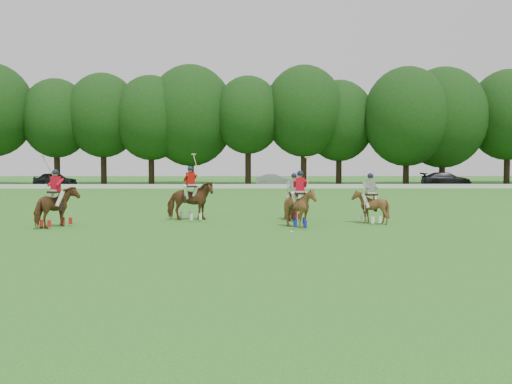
{
  "coord_description": "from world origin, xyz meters",
  "views": [
    {
      "loc": [
        0.1,
        -19.93,
        2.66
      ],
      "look_at": [
        0.39,
        4.2,
        1.4
      ],
      "focal_mm": 40.0,
      "sensor_mm": 36.0,
      "label": 1
    }
  ],
  "objects_px": {
    "polo_red_a": "(56,206)",
    "polo_stripe_a": "(294,203)",
    "polo_stripe_b": "(370,206)",
    "car_mid": "(275,180)",
    "car_right": "(446,179)",
    "polo_red_b": "(191,201)",
    "polo_ball": "(292,232)",
    "car_left": "(55,179)",
    "polo_red_c": "(300,207)"
  },
  "relations": [
    {
      "from": "polo_red_a",
      "to": "polo_red_b",
      "type": "distance_m",
      "value": 5.88
    },
    {
      "from": "polo_red_c",
      "to": "polo_stripe_b",
      "type": "distance_m",
      "value": 3.47
    },
    {
      "from": "car_right",
      "to": "polo_stripe_a",
      "type": "bearing_deg",
      "value": 153.71
    },
    {
      "from": "car_mid",
      "to": "polo_red_a",
      "type": "distance_m",
      "value": 40.6
    },
    {
      "from": "car_mid",
      "to": "polo_stripe_a",
      "type": "xyz_separation_m",
      "value": [
        -0.74,
        -36.32,
        0.08
      ]
    },
    {
      "from": "polo_red_a",
      "to": "car_right",
      "type": "bearing_deg",
      "value": 52.91
    },
    {
      "from": "polo_red_a",
      "to": "polo_red_b",
      "type": "bearing_deg",
      "value": 27.77
    },
    {
      "from": "car_mid",
      "to": "polo_red_b",
      "type": "bearing_deg",
      "value": 172.94
    },
    {
      "from": "car_left",
      "to": "car_right",
      "type": "relative_size",
      "value": 0.85
    },
    {
      "from": "polo_red_a",
      "to": "polo_red_b",
      "type": "xyz_separation_m",
      "value": [
        5.21,
        2.74,
        0.05
      ]
    },
    {
      "from": "car_left",
      "to": "polo_red_a",
      "type": "bearing_deg",
      "value": -152.95
    },
    {
      "from": "car_mid",
      "to": "polo_red_c",
      "type": "height_order",
      "value": "polo_red_c"
    },
    {
      "from": "polo_red_b",
      "to": "polo_stripe_b",
      "type": "bearing_deg",
      "value": -10.67
    },
    {
      "from": "car_right",
      "to": "polo_red_b",
      "type": "xyz_separation_m",
      "value": [
        -24.4,
        -36.42,
        0.13
      ]
    },
    {
      "from": "car_right",
      "to": "polo_red_b",
      "type": "height_order",
      "value": "polo_red_b"
    },
    {
      "from": "car_mid",
      "to": "polo_red_a",
      "type": "xyz_separation_m",
      "value": [
        -10.69,
        -39.17,
        0.18
      ]
    },
    {
      "from": "polo_red_c",
      "to": "car_left",
      "type": "bearing_deg",
      "value": 120.61
    },
    {
      "from": "car_left",
      "to": "polo_red_b",
      "type": "height_order",
      "value": "polo_red_b"
    },
    {
      "from": "polo_red_b",
      "to": "polo_ball",
      "type": "relative_size",
      "value": 33.54
    },
    {
      "from": "polo_red_c",
      "to": "polo_ball",
      "type": "distance_m",
      "value": 2.06
    },
    {
      "from": "polo_red_a",
      "to": "polo_red_c",
      "type": "bearing_deg",
      "value": -0.95
    },
    {
      "from": "car_right",
      "to": "car_left",
      "type": "bearing_deg",
      "value": 92.13
    },
    {
      "from": "polo_red_c",
      "to": "polo_red_a",
      "type": "bearing_deg",
      "value": 179.05
    },
    {
      "from": "polo_stripe_b",
      "to": "car_mid",
      "type": "bearing_deg",
      "value": 93.67
    },
    {
      "from": "polo_red_a",
      "to": "polo_red_c",
      "type": "height_order",
      "value": "polo_red_a"
    },
    {
      "from": "polo_stripe_a",
      "to": "polo_red_b",
      "type": "bearing_deg",
      "value": -178.73
    },
    {
      "from": "polo_stripe_b",
      "to": "polo_red_a",
      "type": "bearing_deg",
      "value": -174.57
    },
    {
      "from": "car_right",
      "to": "polo_stripe_b",
      "type": "distance_m",
      "value": 41.34
    },
    {
      "from": "polo_red_b",
      "to": "polo_ball",
      "type": "bearing_deg",
      "value": -47.99
    },
    {
      "from": "polo_red_c",
      "to": "polo_ball",
      "type": "height_order",
      "value": "polo_red_c"
    },
    {
      "from": "car_mid",
      "to": "polo_red_a",
      "type": "height_order",
      "value": "polo_red_a"
    },
    {
      "from": "polo_red_a",
      "to": "polo_red_c",
      "type": "distance_m",
      "value": 9.96
    },
    {
      "from": "car_right",
      "to": "polo_red_b",
      "type": "bearing_deg",
      "value": 148.31
    },
    {
      "from": "car_mid",
      "to": "polo_red_b",
      "type": "xyz_separation_m",
      "value": [
        -5.49,
        -36.42,
        0.22
      ]
    },
    {
      "from": "car_right",
      "to": "polo_red_c",
      "type": "bearing_deg",
      "value": 155.59
    },
    {
      "from": "car_mid",
      "to": "car_right",
      "type": "relative_size",
      "value": 0.77
    },
    {
      "from": "polo_red_c",
      "to": "polo_stripe_a",
      "type": "distance_m",
      "value": 3.01
    },
    {
      "from": "car_right",
      "to": "polo_ball",
      "type": "height_order",
      "value": "car_right"
    },
    {
      "from": "car_mid",
      "to": "polo_stripe_b",
      "type": "height_order",
      "value": "polo_stripe_b"
    },
    {
      "from": "polo_red_a",
      "to": "polo_red_b",
      "type": "relative_size",
      "value": 0.96
    },
    {
      "from": "polo_stripe_a",
      "to": "polo_red_c",
      "type": "bearing_deg",
      "value": -89.83
    },
    {
      "from": "car_right",
      "to": "polo_stripe_a",
      "type": "xyz_separation_m",
      "value": [
        -19.66,
        -36.32,
        -0.01
      ]
    },
    {
      "from": "polo_ball",
      "to": "car_mid",
      "type": "bearing_deg",
      "value": 88.31
    },
    {
      "from": "polo_red_a",
      "to": "polo_stripe_a",
      "type": "relative_size",
      "value": 1.35
    },
    {
      "from": "polo_red_a",
      "to": "polo_stripe_b",
      "type": "height_order",
      "value": "polo_red_a"
    },
    {
      "from": "car_right",
      "to": "polo_ball",
      "type": "bearing_deg",
      "value": 156.08
    },
    {
      "from": "polo_red_c",
      "to": "polo_stripe_a",
      "type": "height_order",
      "value": "polo_red_c"
    },
    {
      "from": "car_left",
      "to": "car_mid",
      "type": "height_order",
      "value": "car_left"
    },
    {
      "from": "polo_stripe_b",
      "to": "polo_ball",
      "type": "relative_size",
      "value": 24.31
    },
    {
      "from": "polo_red_a",
      "to": "polo_stripe_a",
      "type": "bearing_deg",
      "value": 15.96
    }
  ]
}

